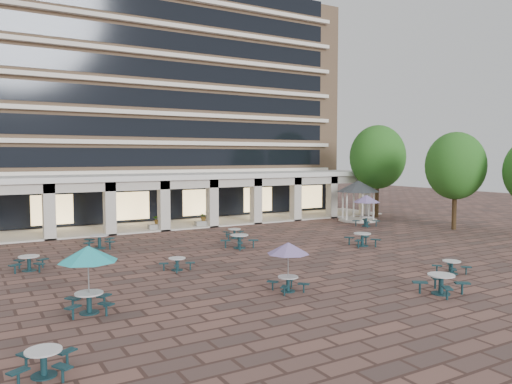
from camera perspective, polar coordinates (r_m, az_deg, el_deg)
ground at (r=30.07m, az=1.59°, el=-7.15°), size 120.00×120.00×0.00m
apartment_building at (r=53.27m, az=-13.38°, el=11.23°), size 40.00×15.50×25.20m
retail_arcade at (r=42.86m, az=-8.96°, el=0.20°), size 42.00×6.60×4.40m
picnic_table_0 at (r=15.09m, az=-23.10°, el=-17.28°), size 1.89×1.89×0.72m
picnic_table_1 at (r=22.94m, az=20.39°, el=-9.65°), size 2.13×2.13×0.85m
picnic_table_2 at (r=26.96m, az=21.44°, el=-7.88°), size 1.51×1.51×0.67m
picnic_table_4 at (r=19.65m, az=-18.64°, el=-6.99°), size 2.19×2.19×2.53m
picnic_table_5 at (r=26.23m, az=-9.01°, el=-8.00°), size 1.77×1.77×0.65m
picnic_table_6 at (r=21.70m, az=3.70°, el=-6.64°), size 1.85×1.85×2.14m
picnic_table_8 at (r=28.30m, az=-24.51°, el=-7.28°), size 2.01×2.01×0.77m
picnic_table_9 at (r=32.07m, az=-1.91°, el=-5.51°), size 2.31×2.31×0.86m
picnic_table_10 at (r=33.52m, az=12.05°, el=-5.20°), size 2.19×2.19×0.85m
picnic_table_11 at (r=42.76m, az=12.50°, el=-0.90°), size 2.27×2.27×2.62m
picnic_table_12 at (r=33.49m, az=-17.46°, el=-5.29°), size 2.22×2.22×0.86m
picnic_table_13 at (r=35.86m, az=-2.48°, el=-4.66°), size 1.86×1.86×0.69m
gazebo at (r=46.29m, az=11.59°, el=0.14°), size 3.92×3.92×3.65m
tree_east_a at (r=42.93m, az=21.84°, el=2.79°), size 4.70×4.70×7.83m
tree_east_c at (r=49.40m, az=13.72°, el=3.89°), size 5.33×5.33×8.88m
planter_left at (r=40.47m, az=-11.18°, el=-3.51°), size 1.50×0.89×1.34m
planter_right at (r=41.96m, az=-6.01°, el=-3.26°), size 1.50×0.84×1.28m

